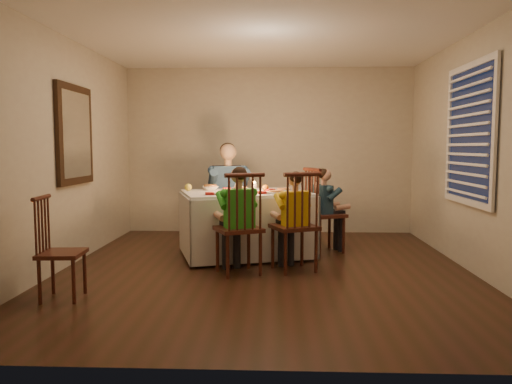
{
  "coord_description": "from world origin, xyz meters",
  "views": [
    {
      "loc": [
        0.13,
        -5.43,
        1.36
      ],
      "look_at": [
        -0.1,
        0.15,
        0.86
      ],
      "focal_mm": 35.0,
      "sensor_mm": 36.0,
      "label": 1
    }
  ],
  "objects_px": {
    "chair_near_left": "(239,273)",
    "child_green": "(239,273)",
    "child_yellow": "(294,270)",
    "chair_end": "(324,252)",
    "child_teal": "(324,252)",
    "chair_near_right": "(294,270)",
    "chair_extra": "(64,299)",
    "dining_table": "(246,210)",
    "adult": "(229,243)",
    "chair_adult": "(229,243)",
    "serving_bowl": "(210,188)"
  },
  "relations": [
    {
      "from": "chair_near_left",
      "to": "child_green",
      "type": "xyz_separation_m",
      "value": [
        0.0,
        0.0,
        0.0
      ]
    },
    {
      "from": "child_yellow",
      "to": "chair_end",
      "type": "bearing_deg",
      "value": -136.82
    },
    {
      "from": "child_green",
      "to": "child_teal",
      "type": "relative_size",
      "value": 1.06
    },
    {
      "from": "chair_near_right",
      "to": "chair_extra",
      "type": "xyz_separation_m",
      "value": [
        -2.11,
        -1.13,
        0.0
      ]
    },
    {
      "from": "dining_table",
      "to": "child_teal",
      "type": "relative_size",
      "value": 1.66
    },
    {
      "from": "adult",
      "to": "child_yellow",
      "type": "relative_size",
      "value": 1.29
    },
    {
      "from": "chair_near_left",
      "to": "chair_extra",
      "type": "distance_m",
      "value": 1.79
    },
    {
      "from": "child_teal",
      "to": "chair_adult",
      "type": "bearing_deg",
      "value": 43.83
    },
    {
      "from": "chair_end",
      "to": "child_teal",
      "type": "bearing_deg",
      "value": -0.0
    },
    {
      "from": "chair_near_right",
      "to": "adult",
      "type": "height_order",
      "value": "adult"
    },
    {
      "from": "chair_extra",
      "to": "child_teal",
      "type": "relative_size",
      "value": 0.86
    },
    {
      "from": "chair_near_left",
      "to": "chair_near_right",
      "type": "distance_m",
      "value": 0.62
    },
    {
      "from": "adult",
      "to": "child_yellow",
      "type": "xyz_separation_m",
      "value": [
        0.88,
        -1.55,
        0.0
      ]
    },
    {
      "from": "dining_table",
      "to": "chair_end",
      "type": "relative_size",
      "value": 1.64
    },
    {
      "from": "chair_extra",
      "to": "adult",
      "type": "relative_size",
      "value": 0.66
    },
    {
      "from": "child_yellow",
      "to": "serving_bowl",
      "type": "relative_size",
      "value": 5.21
    },
    {
      "from": "chair_near_left",
      "to": "child_teal",
      "type": "bearing_deg",
      "value": -155.79
    },
    {
      "from": "chair_near_left",
      "to": "chair_end",
      "type": "relative_size",
      "value": 1.0
    },
    {
      "from": "child_yellow",
      "to": "child_green",
      "type": "bearing_deg",
      "value": -7.89
    },
    {
      "from": "chair_near_left",
      "to": "chair_near_right",
      "type": "height_order",
      "value": "same"
    },
    {
      "from": "chair_near_left",
      "to": "child_green",
      "type": "distance_m",
      "value": 0.0
    },
    {
      "from": "chair_near_left",
      "to": "chair_near_right",
      "type": "xyz_separation_m",
      "value": [
        0.6,
        0.17,
        0.0
      ]
    },
    {
      "from": "child_green",
      "to": "serving_bowl",
      "type": "height_order",
      "value": "serving_bowl"
    },
    {
      "from": "chair_adult",
      "to": "chair_near_left",
      "type": "bearing_deg",
      "value": -93.97
    },
    {
      "from": "chair_adult",
      "to": "child_teal",
      "type": "relative_size",
      "value": 1.01
    },
    {
      "from": "child_yellow",
      "to": "child_teal",
      "type": "relative_size",
      "value": 1.01
    },
    {
      "from": "chair_adult",
      "to": "child_teal",
      "type": "distance_m",
      "value": 1.42
    },
    {
      "from": "chair_adult",
      "to": "chair_near_right",
      "type": "height_order",
      "value": "same"
    },
    {
      "from": "chair_near_left",
      "to": "serving_bowl",
      "type": "height_order",
      "value": "serving_bowl"
    },
    {
      "from": "chair_extra",
      "to": "child_yellow",
      "type": "bearing_deg",
      "value": -66.19
    },
    {
      "from": "chair_end",
      "to": "child_green",
      "type": "distance_m",
      "value": 1.56
    },
    {
      "from": "child_green",
      "to": "serving_bowl",
      "type": "distance_m",
      "value": 1.46
    },
    {
      "from": "dining_table",
      "to": "chair_near_right",
      "type": "relative_size",
      "value": 1.64
    },
    {
      "from": "dining_table",
      "to": "child_yellow",
      "type": "height_order",
      "value": "dining_table"
    },
    {
      "from": "dining_table",
      "to": "chair_extra",
      "type": "bearing_deg",
      "value": -146.61
    },
    {
      "from": "chair_end",
      "to": "chair_extra",
      "type": "relative_size",
      "value": 1.18
    },
    {
      "from": "chair_adult",
      "to": "child_green",
      "type": "relative_size",
      "value": 0.95
    },
    {
      "from": "child_teal",
      "to": "adult",
      "type": "bearing_deg",
      "value": 43.83
    },
    {
      "from": "chair_adult",
      "to": "dining_table",
      "type": "bearing_deg",
      "value": -83.11
    },
    {
      "from": "chair_near_right",
      "to": "chair_extra",
      "type": "bearing_deg",
      "value": 4.54
    },
    {
      "from": "chair_end",
      "to": "child_yellow",
      "type": "height_order",
      "value": "same"
    },
    {
      "from": "chair_near_left",
      "to": "child_yellow",
      "type": "relative_size",
      "value": 1.0
    },
    {
      "from": "chair_near_right",
      "to": "child_green",
      "type": "distance_m",
      "value": 0.62
    },
    {
      "from": "adult",
      "to": "child_green",
      "type": "xyz_separation_m",
      "value": [
        0.28,
        -1.72,
        0.0
      ]
    },
    {
      "from": "child_teal",
      "to": "serving_bowl",
      "type": "distance_m",
      "value": 1.7
    },
    {
      "from": "chair_end",
      "to": "chair_extra",
      "type": "bearing_deg",
      "value": 106.43
    },
    {
      "from": "dining_table",
      "to": "chair_extra",
      "type": "relative_size",
      "value": 1.93
    },
    {
      "from": "serving_bowl",
      "to": "chair_adult",
      "type": "bearing_deg",
      "value": 73.92
    },
    {
      "from": "dining_table",
      "to": "chair_near_left",
      "type": "height_order",
      "value": "dining_table"
    },
    {
      "from": "child_yellow",
      "to": "chair_adult",
      "type": "bearing_deg",
      "value": -84.08
    }
  ]
}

